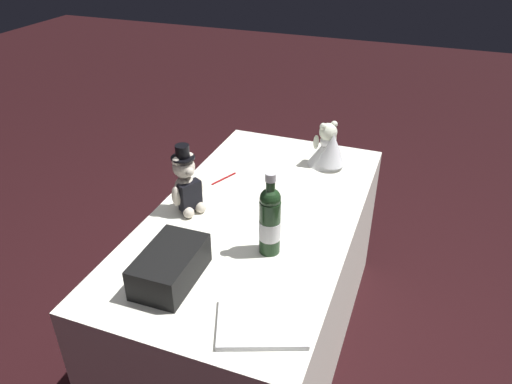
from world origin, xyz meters
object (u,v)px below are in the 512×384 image
signing_pen (225,178)px  gift_case_black (170,266)px  teddy_bear_groom (186,185)px  teddy_bear_bride (329,148)px  champagne_bottle (270,220)px  guestbook (262,323)px

signing_pen → gift_case_black: (0.68, 0.11, 0.05)m
gift_case_black → teddy_bear_groom: bearing=-160.1°
teddy_bear_bride → champagne_bottle: (0.72, -0.04, 0.05)m
teddy_bear_groom → champagne_bottle: (0.14, 0.40, 0.02)m
champagne_bottle → gift_case_black: 0.37m
gift_case_black → guestbook: (0.09, 0.35, -0.05)m
signing_pen → guestbook: size_ratio=0.54×
teddy_bear_groom → signing_pen: teddy_bear_groom is taller
teddy_bear_groom → gift_case_black: size_ratio=1.03×
teddy_bear_groom → gift_case_black: (0.40, 0.14, -0.06)m
champagne_bottle → signing_pen: (-0.43, -0.36, -0.13)m
teddy_bear_groom → teddy_bear_bride: size_ratio=1.33×
teddy_bear_bride → gift_case_black: 1.03m
teddy_bear_groom → teddy_bear_bride: (-0.59, 0.44, -0.03)m
teddy_bear_groom → guestbook: bearing=45.7°
teddy_bear_groom → champagne_bottle: size_ratio=0.90×
gift_case_black → signing_pen: bearing=-170.9°
teddy_bear_bride → gift_case_black: (0.98, -0.29, -0.03)m
teddy_bear_groom → gift_case_black: 0.43m
gift_case_black → guestbook: 0.36m
champagne_bottle → gift_case_black: size_ratio=1.14×
champagne_bottle → guestbook: (0.35, 0.10, -0.13)m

